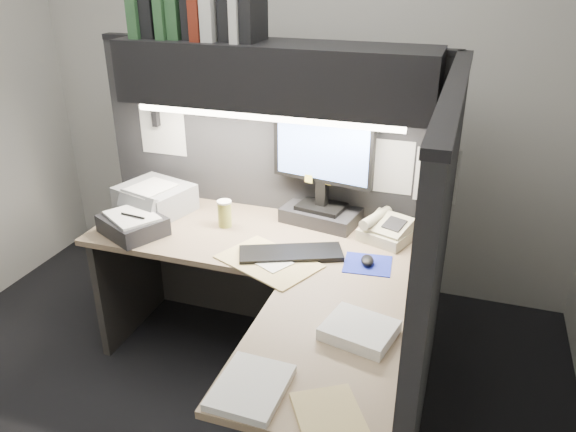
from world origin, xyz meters
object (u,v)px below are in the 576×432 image
(keyboard, at_px, (291,253))
(telephone, at_px, (388,230))
(overhead_shelf, at_px, (274,75))
(coffee_cup, at_px, (225,214))
(printer, at_px, (155,198))
(notebook_stack, at_px, (133,225))
(desk, at_px, (283,363))
(monitor, at_px, (322,181))

(keyboard, distance_m, telephone, 0.52)
(overhead_shelf, bearing_deg, telephone, -1.52)
(overhead_shelf, height_order, telephone, overhead_shelf)
(overhead_shelf, distance_m, coffee_cup, 0.75)
(keyboard, distance_m, printer, 0.91)
(keyboard, distance_m, coffee_cup, 0.47)
(overhead_shelf, xyz_separation_m, printer, (-0.67, -0.08, -0.70))
(printer, relative_size, notebook_stack, 1.19)
(notebook_stack, bearing_deg, keyboard, 2.01)
(desk, xyz_separation_m, keyboard, (-0.10, 0.41, 0.30))
(telephone, xyz_separation_m, printer, (-1.27, -0.07, 0.03))
(telephone, relative_size, coffee_cup, 1.81)
(keyboard, height_order, telephone, telephone)
(telephone, bearing_deg, keyboard, -119.98)
(monitor, xyz_separation_m, telephone, (0.37, -0.08, -0.19))
(desk, relative_size, overhead_shelf, 1.10)
(desk, xyz_separation_m, telephone, (0.30, 0.74, 0.33))
(keyboard, bearing_deg, printer, 140.69)
(overhead_shelf, bearing_deg, keyboard, -59.73)
(overhead_shelf, bearing_deg, monitor, 15.98)
(desk, xyz_separation_m, overhead_shelf, (-0.30, 0.75, 1.06))
(printer, bearing_deg, desk, -18.75)
(overhead_shelf, relative_size, printer, 4.27)
(desk, xyz_separation_m, monitor, (-0.07, 0.82, 0.52))
(monitor, xyz_separation_m, printer, (-0.90, -0.15, -0.16))
(keyboard, relative_size, printer, 1.33)
(notebook_stack, bearing_deg, overhead_shelf, 29.97)
(monitor, bearing_deg, telephone, -2.36)
(telephone, distance_m, coffee_cup, 0.84)
(printer, bearing_deg, overhead_shelf, 22.81)
(monitor, height_order, notebook_stack, monitor)
(desk, relative_size, printer, 4.69)
(overhead_shelf, bearing_deg, coffee_cup, -148.10)
(monitor, relative_size, telephone, 2.46)
(monitor, bearing_deg, keyboard, -84.76)
(telephone, height_order, printer, printer)
(keyboard, bearing_deg, monitor, 62.00)
(coffee_cup, bearing_deg, notebook_stack, -151.15)
(monitor, xyz_separation_m, notebook_stack, (-0.87, -0.43, -0.19))
(notebook_stack, bearing_deg, desk, -22.34)
(monitor, bearing_deg, desk, -74.99)
(desk, distance_m, notebook_stack, 1.07)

